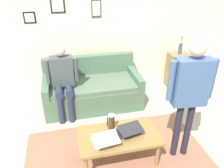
{
  "coord_description": "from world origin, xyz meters",
  "views": [
    {
      "loc": [
        0.72,
        2.12,
        2.37
      ],
      "look_at": [
        0.05,
        -0.77,
        0.8
      ],
      "focal_mm": 35.13,
      "sensor_mm": 36.0,
      "label": 1
    }
  ],
  "objects": [
    {
      "name": "back_wall",
      "position": [
        0.0,
        -2.2,
        1.35
      ],
      "size": [
        7.04,
        0.11,
        2.7
      ],
      "color": "beige",
      "rests_on": "ground_plane"
    },
    {
      "name": "french_press",
      "position": [
        0.19,
        -0.2,
        0.54
      ],
      "size": [
        0.11,
        0.09,
        0.25
      ],
      "color": "#4C3323",
      "rests_on": "coffee_table"
    },
    {
      "name": "flower_vase",
      "position": [
        -1.67,
        -1.85,
        0.92
      ],
      "size": [
        0.08,
        0.08,
        0.41
      ],
      "color": "#3A4E74",
      "rests_on": "side_shelf"
    },
    {
      "name": "laptop_left",
      "position": [
        0.34,
        0.07,
        0.48
      ],
      "size": [
        0.33,
        0.35,
        0.14
      ],
      "color": "silver",
      "rests_on": "coffee_table"
    },
    {
      "name": "area_rug",
      "position": [
        0.13,
        0.06,
        0.0
      ],
      "size": [
        2.56,
        1.84,
        0.01
      ],
      "primitive_type": "cube",
      "color": "#98644B",
      "rests_on": "ground_plane"
    },
    {
      "name": "person_standing",
      "position": [
        -0.74,
        0.06,
        1.08
      ],
      "size": [
        0.59,
        0.23,
        1.68
      ],
      "color": "#252030",
      "rests_on": "ground_plane"
    },
    {
      "name": "ground_plane",
      "position": [
        0.0,
        0.0,
        0.0
      ],
      "size": [
        7.68,
        7.68,
        0.0
      ],
      "primitive_type": "plane",
      "color": "#ACA991"
    },
    {
      "name": "coffee_table",
      "position": [
        0.13,
        -0.04,
        0.38
      ],
      "size": [
        1.07,
        0.6,
        0.43
      ],
      "color": "olive",
      "rests_on": "ground_plane"
    },
    {
      "name": "person_seated",
      "position": [
        0.79,
        -1.33,
        0.73
      ],
      "size": [
        0.55,
        0.51,
        1.28
      ],
      "color": "#2A3049",
      "rests_on": "ground_plane"
    },
    {
      "name": "couch",
      "position": [
        0.26,
        -1.55,
        0.31
      ],
      "size": [
        1.78,
        0.89,
        0.88
      ],
      "color": "#4C6B53",
      "rests_on": "ground_plane"
    },
    {
      "name": "laptop_center",
      "position": [
        -0.0,
        -0.04,
        0.48
      ],
      "size": [
        0.36,
        0.34,
        0.14
      ],
      "color": "#28282D",
      "rests_on": "coffee_table"
    },
    {
      "name": "side_shelf",
      "position": [
        -1.67,
        -1.85,
        0.38
      ],
      "size": [
        0.42,
        0.32,
        0.77
      ],
      "color": "olive",
      "rests_on": "ground_plane"
    }
  ]
}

